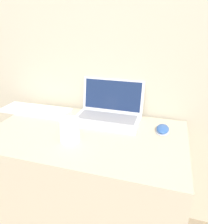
{
  "coord_description": "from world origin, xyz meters",
  "views": [
    {
      "loc": [
        0.38,
        -0.62,
        1.26
      ],
      "look_at": [
        0.06,
        0.41,
        0.81
      ],
      "focal_mm": 35.0,
      "sensor_mm": 36.0,
      "label": 1
    }
  ],
  "objects_px": {
    "drink_cup": "(70,130)",
    "computer_mouse": "(163,129)",
    "laptop": "(109,111)",
    "external_keyboard": "(36,110)"
  },
  "relations": [
    {
      "from": "laptop",
      "to": "computer_mouse",
      "type": "xyz_separation_m",
      "value": [
        0.31,
        -0.07,
        -0.03
      ]
    },
    {
      "from": "drink_cup",
      "to": "external_keyboard",
      "type": "xyz_separation_m",
      "value": [
        -0.36,
        0.26,
        -0.05
      ]
    },
    {
      "from": "laptop",
      "to": "drink_cup",
      "type": "distance_m",
      "value": 0.32
    },
    {
      "from": "laptop",
      "to": "drink_cup",
      "type": "relative_size",
      "value": 3.33
    },
    {
      "from": "drink_cup",
      "to": "external_keyboard",
      "type": "distance_m",
      "value": 0.44
    },
    {
      "from": "external_keyboard",
      "to": "drink_cup",
      "type": "bearing_deg",
      "value": -36.22
    },
    {
      "from": "laptop",
      "to": "drink_cup",
      "type": "bearing_deg",
      "value": -109.37
    },
    {
      "from": "drink_cup",
      "to": "computer_mouse",
      "type": "distance_m",
      "value": 0.47
    },
    {
      "from": "computer_mouse",
      "to": "external_keyboard",
      "type": "xyz_separation_m",
      "value": [
        -0.77,
        0.04,
        -0.0
      ]
    },
    {
      "from": "drink_cup",
      "to": "external_keyboard",
      "type": "height_order",
      "value": "drink_cup"
    }
  ]
}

